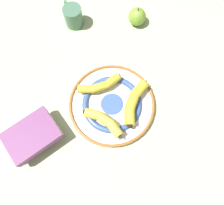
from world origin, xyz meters
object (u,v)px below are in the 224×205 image
at_px(book_stack, 31,136).
at_px(banana_c, 99,86).
at_px(banana_b, 105,122).
at_px(decorative_bowl, 112,104).
at_px(banana_a, 134,101).
at_px(coffee_mug, 73,16).
at_px(apple, 137,17).

bearing_deg(book_stack, banana_c, 8.09).
distance_m(banana_b, banana_c, 0.14).
xyz_separation_m(decorative_bowl, banana_b, (0.04, -0.07, 0.03)).
bearing_deg(banana_b, banana_a, -109.94).
relative_size(banana_b, banana_c, 1.02).
height_order(decorative_bowl, coffee_mug, coffee_mug).
height_order(banana_a, banana_c, banana_a).
bearing_deg(banana_a, banana_b, -34.21).
relative_size(banana_b, coffee_mug, 1.40).
height_order(banana_b, coffee_mug, coffee_mug).
bearing_deg(coffee_mug, book_stack, 137.73).
xyz_separation_m(decorative_bowl, banana_a, (0.06, 0.06, 0.04)).
relative_size(decorative_bowl, coffee_mug, 2.63).
height_order(banana_a, banana_b, banana_a).
relative_size(banana_c, apple, 1.97).
distance_m(decorative_bowl, banana_b, 0.09).
relative_size(banana_a, apple, 2.14).
height_order(banana_c, book_stack, book_stack).
height_order(coffee_mug, apple, same).
xyz_separation_m(banana_b, coffee_mug, (-0.43, 0.23, -0.00)).
bearing_deg(apple, book_stack, -82.16).
distance_m(banana_b, coffee_mug, 0.49).
relative_size(decorative_bowl, banana_a, 1.76).
distance_m(banana_c, coffee_mug, 0.34).
xyz_separation_m(banana_b, book_stack, (-0.15, -0.22, -0.01)).
distance_m(decorative_bowl, coffee_mug, 0.42).
distance_m(banana_a, banana_c, 0.15).
bearing_deg(book_stack, decorative_bowl, -6.84).
distance_m(decorative_bowl, book_stack, 0.32).
bearing_deg(coffee_mug, banana_a, -176.38).
xyz_separation_m(banana_c, book_stack, (-0.03, -0.30, -0.01)).
bearing_deg(apple, banana_b, -60.71).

